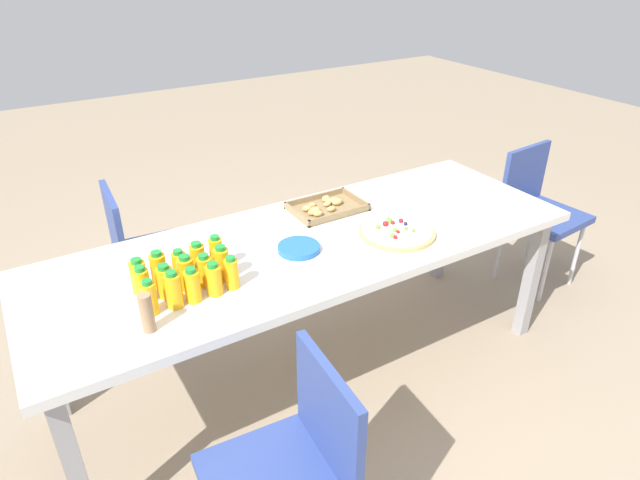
% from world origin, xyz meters
% --- Properties ---
extents(ground_plane, '(12.00, 12.00, 0.00)m').
position_xyz_m(ground_plane, '(0.00, 0.00, 0.00)').
color(ground_plane, gray).
extents(party_table, '(2.39, 0.83, 0.74)m').
position_xyz_m(party_table, '(0.00, 0.00, 0.68)').
color(party_table, silver).
rests_on(party_table, ground_plane).
extents(chair_near_left, '(0.43, 0.43, 0.83)m').
position_xyz_m(chair_near_left, '(-0.54, -0.80, 0.50)').
color(chair_near_left, '#33478C').
rests_on(chair_near_left, ground_plane).
extents(chair_far_left, '(0.42, 0.42, 0.83)m').
position_xyz_m(chair_far_left, '(-0.56, 0.74, 0.50)').
color(chair_far_left, '#33478C').
rests_on(chair_far_left, ground_plane).
extents(chair_end, '(0.43, 0.43, 0.83)m').
position_xyz_m(chair_end, '(1.58, 0.04, 0.50)').
color(chair_end, '#33478C').
rests_on(chair_end, ground_plane).
extents(juice_bottle_0, '(0.05, 0.05, 0.14)m').
position_xyz_m(juice_bottle_0, '(-0.75, -0.17, 0.80)').
color(juice_bottle_0, '#F9AF14').
rests_on(juice_bottle_0, party_table).
extents(juice_bottle_1, '(0.06, 0.06, 0.14)m').
position_xyz_m(juice_bottle_1, '(-0.66, -0.17, 0.81)').
color(juice_bottle_1, '#FAAC14').
rests_on(juice_bottle_1, party_table).
extents(juice_bottle_2, '(0.06, 0.06, 0.14)m').
position_xyz_m(juice_bottle_2, '(-0.60, -0.17, 0.80)').
color(juice_bottle_2, '#FAAE14').
rests_on(juice_bottle_2, party_table).
extents(juice_bottle_3, '(0.06, 0.06, 0.13)m').
position_xyz_m(juice_bottle_3, '(-0.51, -0.17, 0.80)').
color(juice_bottle_3, '#FAAD14').
rests_on(juice_bottle_3, party_table).
extents(juice_bottle_4, '(0.05, 0.05, 0.13)m').
position_xyz_m(juice_bottle_4, '(-0.44, -0.16, 0.80)').
color(juice_bottle_4, '#F9AF14').
rests_on(juice_bottle_4, party_table).
extents(juice_bottle_5, '(0.06, 0.06, 0.15)m').
position_xyz_m(juice_bottle_5, '(-0.75, -0.08, 0.81)').
color(juice_bottle_5, '#F9AB14').
rests_on(juice_bottle_5, party_table).
extents(juice_bottle_6, '(0.06, 0.06, 0.13)m').
position_xyz_m(juice_bottle_6, '(-0.67, -0.09, 0.80)').
color(juice_bottle_6, '#FAAE14').
rests_on(juice_bottle_6, party_table).
extents(juice_bottle_7, '(0.06, 0.06, 0.14)m').
position_xyz_m(juice_bottle_7, '(-0.59, -0.08, 0.81)').
color(juice_bottle_7, '#FAAF14').
rests_on(juice_bottle_7, party_table).
extents(juice_bottle_8, '(0.06, 0.06, 0.13)m').
position_xyz_m(juice_bottle_8, '(-0.52, -0.09, 0.80)').
color(juice_bottle_8, '#F9AC14').
rests_on(juice_bottle_8, party_table).
extents(juice_bottle_9, '(0.06, 0.06, 0.15)m').
position_xyz_m(juice_bottle_9, '(-0.45, -0.09, 0.81)').
color(juice_bottle_9, '#F9AE14').
rests_on(juice_bottle_9, party_table).
extents(juice_bottle_10, '(0.06, 0.06, 0.14)m').
position_xyz_m(juice_bottle_10, '(-0.74, -0.01, 0.80)').
color(juice_bottle_10, '#FAAE14').
rests_on(juice_bottle_10, party_table).
extents(juice_bottle_11, '(0.06, 0.06, 0.15)m').
position_xyz_m(juice_bottle_11, '(-0.67, -0.01, 0.81)').
color(juice_bottle_11, '#FAAC14').
rests_on(juice_bottle_11, party_table).
extents(juice_bottle_12, '(0.05, 0.05, 0.13)m').
position_xyz_m(juice_bottle_12, '(-0.59, -0.02, 0.80)').
color(juice_bottle_12, '#F9AC14').
rests_on(juice_bottle_12, party_table).
extents(juice_bottle_13, '(0.06, 0.06, 0.14)m').
position_xyz_m(juice_bottle_13, '(-0.52, -0.01, 0.80)').
color(juice_bottle_13, '#FAAE14').
rests_on(juice_bottle_13, party_table).
extents(juice_bottle_14, '(0.05, 0.05, 0.15)m').
position_xyz_m(juice_bottle_14, '(-0.44, -0.01, 0.81)').
color(juice_bottle_14, '#FAAE14').
rests_on(juice_bottle_14, party_table).
extents(fruit_pizza, '(0.34, 0.34, 0.05)m').
position_xyz_m(fruit_pizza, '(0.35, -0.15, 0.75)').
color(fruit_pizza, tan).
rests_on(fruit_pizza, party_table).
extents(snack_tray, '(0.35, 0.24, 0.04)m').
position_xyz_m(snack_tray, '(0.21, 0.22, 0.75)').
color(snack_tray, olive).
rests_on(snack_tray, party_table).
extents(plate_stack, '(0.18, 0.18, 0.02)m').
position_xyz_m(plate_stack, '(-0.09, -0.05, 0.75)').
color(plate_stack, blue).
rests_on(plate_stack, party_table).
extents(napkin_stack, '(0.15, 0.15, 0.02)m').
position_xyz_m(napkin_stack, '(0.61, 0.29, 0.75)').
color(napkin_stack, white).
rests_on(napkin_stack, party_table).
extents(cardboard_tube, '(0.04, 0.04, 0.14)m').
position_xyz_m(cardboard_tube, '(-0.78, -0.26, 0.81)').
color(cardboard_tube, '#9E7A56').
rests_on(cardboard_tube, party_table).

